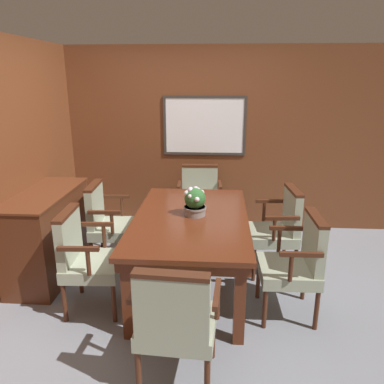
{
  "coord_description": "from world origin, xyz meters",
  "views": [
    {
      "loc": [
        0.42,
        -3.31,
        2.05
      ],
      "look_at": [
        0.17,
        0.22,
        0.96
      ],
      "focal_mm": 35.0,
      "sensor_mm": 36.0,
      "label": 1
    }
  ],
  "objects_px": {
    "chair_left_near": "(85,255)",
    "chair_right_near": "(297,261)",
    "sideboard_cabinet": "(48,234)",
    "chair_head_far": "(200,198)",
    "potted_plant": "(195,202)",
    "chair_head_near": "(176,320)",
    "dining_table": "(191,225)",
    "chair_right_far": "(279,226)",
    "chair_left_far": "(108,220)"
  },
  "relations": [
    {
      "from": "chair_right_far",
      "to": "chair_head_near",
      "type": "height_order",
      "value": "same"
    },
    {
      "from": "chair_head_near",
      "to": "potted_plant",
      "type": "distance_m",
      "value": 1.37
    },
    {
      "from": "chair_left_near",
      "to": "sideboard_cabinet",
      "type": "height_order",
      "value": "chair_left_near"
    },
    {
      "from": "dining_table",
      "to": "chair_head_far",
      "type": "xyz_separation_m",
      "value": [
        0.02,
        1.32,
        -0.15
      ]
    },
    {
      "from": "chair_right_near",
      "to": "potted_plant",
      "type": "bearing_deg",
      "value": -116.05
    },
    {
      "from": "potted_plant",
      "to": "chair_right_far",
      "type": "bearing_deg",
      "value": 22.6
    },
    {
      "from": "potted_plant",
      "to": "sideboard_cabinet",
      "type": "height_order",
      "value": "potted_plant"
    },
    {
      "from": "chair_right_far",
      "to": "chair_left_far",
      "type": "bearing_deg",
      "value": -95.7
    },
    {
      "from": "chair_left_far",
      "to": "chair_right_far",
      "type": "distance_m",
      "value": 1.88
    },
    {
      "from": "chair_left_far",
      "to": "chair_head_near",
      "type": "bearing_deg",
      "value": -154.21
    },
    {
      "from": "chair_head_far",
      "to": "chair_head_near",
      "type": "xyz_separation_m",
      "value": [
        -0.02,
        -2.61,
        0.0
      ]
    },
    {
      "from": "dining_table",
      "to": "chair_right_near",
      "type": "distance_m",
      "value": 1.04
    },
    {
      "from": "chair_left_far",
      "to": "chair_right_near",
      "type": "bearing_deg",
      "value": -116.55
    },
    {
      "from": "chair_left_near",
      "to": "chair_left_far",
      "type": "distance_m",
      "value": 0.86
    },
    {
      "from": "chair_left_near",
      "to": "chair_head_far",
      "type": "distance_m",
      "value": 1.98
    },
    {
      "from": "chair_left_far",
      "to": "sideboard_cabinet",
      "type": "height_order",
      "value": "chair_left_far"
    },
    {
      "from": "dining_table",
      "to": "chair_head_near",
      "type": "xyz_separation_m",
      "value": [
        -0.01,
        -1.28,
        -0.15
      ]
    },
    {
      "from": "dining_table",
      "to": "chair_head_near",
      "type": "bearing_deg",
      "value": -90.31
    },
    {
      "from": "dining_table",
      "to": "chair_right_far",
      "type": "distance_m",
      "value": 1.01
    },
    {
      "from": "chair_head_far",
      "to": "chair_left_near",
      "type": "bearing_deg",
      "value": -120.79
    },
    {
      "from": "chair_left_far",
      "to": "chair_head_near",
      "type": "distance_m",
      "value": 1.97
    },
    {
      "from": "chair_left_near",
      "to": "chair_head_near",
      "type": "bearing_deg",
      "value": -136.37
    },
    {
      "from": "sideboard_cabinet",
      "to": "chair_right_near",
      "type": "bearing_deg",
      "value": -12.63
    },
    {
      "from": "chair_left_near",
      "to": "potted_plant",
      "type": "relative_size",
      "value": 3.31
    },
    {
      "from": "chair_left_near",
      "to": "chair_right_far",
      "type": "distance_m",
      "value": 2.01
    },
    {
      "from": "chair_left_near",
      "to": "chair_right_near",
      "type": "relative_size",
      "value": 1.0
    },
    {
      "from": "chair_right_near",
      "to": "sideboard_cabinet",
      "type": "height_order",
      "value": "chair_right_near"
    },
    {
      "from": "sideboard_cabinet",
      "to": "potted_plant",
      "type": "bearing_deg",
      "value": -4.86
    },
    {
      "from": "chair_left_near",
      "to": "chair_right_near",
      "type": "height_order",
      "value": "same"
    },
    {
      "from": "chair_right_far",
      "to": "sideboard_cabinet",
      "type": "relative_size",
      "value": 0.76
    },
    {
      "from": "chair_left_near",
      "to": "potted_plant",
      "type": "height_order",
      "value": "potted_plant"
    },
    {
      "from": "chair_head_far",
      "to": "potted_plant",
      "type": "relative_size",
      "value": 3.31
    },
    {
      "from": "chair_right_near",
      "to": "chair_left_near",
      "type": "bearing_deg",
      "value": -90.31
    },
    {
      "from": "potted_plant",
      "to": "sideboard_cabinet",
      "type": "bearing_deg",
      "value": 175.14
    },
    {
      "from": "dining_table",
      "to": "sideboard_cabinet",
      "type": "xyz_separation_m",
      "value": [
        -1.53,
        0.17,
        -0.21
      ]
    },
    {
      "from": "chair_right_far",
      "to": "dining_table",
      "type": "bearing_deg",
      "value": -70.83
    },
    {
      "from": "chair_left_near",
      "to": "potted_plant",
      "type": "bearing_deg",
      "value": -67.58
    },
    {
      "from": "chair_head_far",
      "to": "chair_right_near",
      "type": "height_order",
      "value": "same"
    },
    {
      "from": "chair_left_far",
      "to": "chair_head_far",
      "type": "bearing_deg",
      "value": -51.16
    },
    {
      "from": "dining_table",
      "to": "chair_right_near",
      "type": "relative_size",
      "value": 1.96
    },
    {
      "from": "dining_table",
      "to": "potted_plant",
      "type": "xyz_separation_m",
      "value": [
        0.04,
        0.04,
        0.23
      ]
    },
    {
      "from": "chair_left_far",
      "to": "chair_head_near",
      "type": "relative_size",
      "value": 1.0
    },
    {
      "from": "chair_right_near",
      "to": "chair_head_near",
      "type": "distance_m",
      "value": 1.31
    },
    {
      "from": "chair_right_far",
      "to": "chair_head_near",
      "type": "bearing_deg",
      "value": -33.34
    },
    {
      "from": "dining_table",
      "to": "chair_left_far",
      "type": "xyz_separation_m",
      "value": [
        -0.96,
        0.44,
        -0.15
      ]
    },
    {
      "from": "chair_head_near",
      "to": "potted_plant",
      "type": "bearing_deg",
      "value": -88.19
    },
    {
      "from": "dining_table",
      "to": "chair_left_far",
      "type": "bearing_deg",
      "value": 155.52
    },
    {
      "from": "chair_head_near",
      "to": "sideboard_cabinet",
      "type": "distance_m",
      "value": 2.11
    },
    {
      "from": "sideboard_cabinet",
      "to": "chair_head_far",
      "type": "bearing_deg",
      "value": 36.68
    },
    {
      "from": "chair_right_near",
      "to": "chair_head_near",
      "type": "height_order",
      "value": "same"
    }
  ]
}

